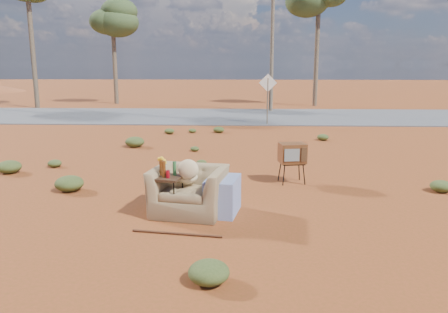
{
  "coord_description": "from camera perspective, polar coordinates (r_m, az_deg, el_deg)",
  "views": [
    {
      "loc": [
        0.4,
        -7.01,
        2.57
      ],
      "look_at": [
        0.05,
        1.36,
        0.8
      ],
      "focal_mm": 35.0,
      "sensor_mm": 36.0,
      "label": 1
    }
  ],
  "objects": [
    {
      "name": "ground",
      "position": [
        7.47,
        -0.84,
        -8.17
      ],
      "size": [
        140.0,
        140.0,
        0.0
      ],
      "primitive_type": "plane",
      "color": "maroon",
      "rests_on": "ground"
    },
    {
      "name": "highway",
      "position": [
        22.16,
        1.33,
        5.31
      ],
      "size": [
        140.0,
        7.0,
        0.04
      ],
      "primitive_type": "cube",
      "color": "#565659",
      "rests_on": "ground"
    },
    {
      "name": "armchair",
      "position": [
        7.65,
        -3.79,
        -3.74
      ],
      "size": [
        1.59,
        1.01,
        1.09
      ],
      "rotation": [
        0.0,
        0.0,
        -0.17
      ],
      "color": "olive",
      "rests_on": "ground"
    },
    {
      "name": "tv_unit",
      "position": [
        9.65,
        8.91,
        0.37
      ],
      "size": [
        0.62,
        0.54,
        0.89
      ],
      "rotation": [
        0.0,
        0.0,
        0.18
      ],
      "color": "black",
      "rests_on": "ground"
    },
    {
      "name": "side_table",
      "position": [
        7.48,
        -7.6,
        -2.33
      ],
      "size": [
        0.6,
        0.6,
        1.01
      ],
      "rotation": [
        0.0,
        0.0,
        -0.23
      ],
      "color": "#3B2415",
      "rests_on": "ground"
    },
    {
      "name": "rusty_bar",
      "position": [
        6.85,
        -6.18,
        -9.98
      ],
      "size": [
        1.42,
        0.24,
        0.04
      ],
      "primitive_type": "cylinder",
      "rotation": [
        0.0,
        1.57,
        -0.15
      ],
      "color": "#4F2815",
      "rests_on": "ground"
    },
    {
      "name": "road_sign",
      "position": [
        19.07,
        5.74,
        8.66
      ],
      "size": [
        0.78,
        0.06,
        2.19
      ],
      "color": "brown",
      "rests_on": "ground"
    },
    {
      "name": "eucalyptus_near_left",
      "position": [
        30.34,
        -14.36,
        17.01
      ],
      "size": [
        3.2,
        3.2,
        6.6
      ],
      "color": "brown",
      "rests_on": "ground"
    },
    {
      "name": "utility_pole_center",
      "position": [
        24.61,
        6.32,
        15.53
      ],
      "size": [
        1.4,
        0.2,
        8.0
      ],
      "color": "brown",
      "rests_on": "ground"
    },
    {
      "name": "scrub_patch",
      "position": [
        11.74,
        -3.66,
        -0.04
      ],
      "size": [
        17.49,
        8.07,
        0.33
      ],
      "color": "#455123",
      "rests_on": "ground"
    }
  ]
}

